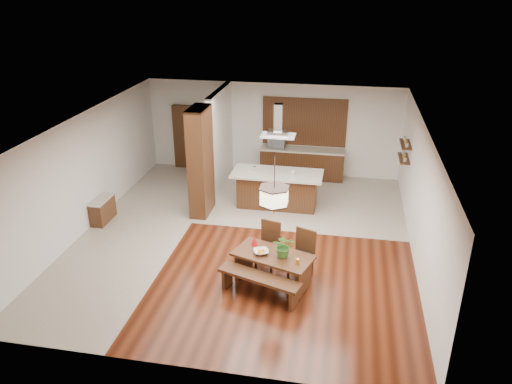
% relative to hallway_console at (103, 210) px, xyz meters
% --- Properties ---
extents(room_shell, '(9.00, 9.04, 2.92)m').
position_rel_hallway_console_xyz_m(room_shell, '(3.81, -0.20, 1.75)').
color(room_shell, '#38150A').
rests_on(room_shell, ground).
extents(tile_hallway, '(2.50, 9.00, 0.01)m').
position_rel_hallway_console_xyz_m(tile_hallway, '(1.06, -0.20, -0.31)').
color(tile_hallway, '#AFA392').
rests_on(tile_hallway, ground).
extents(tile_kitchen, '(5.50, 4.00, 0.01)m').
position_rel_hallway_console_xyz_m(tile_kitchen, '(5.06, 2.30, -0.31)').
color(tile_kitchen, '#AFA392').
rests_on(tile_kitchen, ground).
extents(soffit_band, '(8.00, 9.00, 0.02)m').
position_rel_hallway_console_xyz_m(soffit_band, '(3.81, -0.20, 2.57)').
color(soffit_band, '#402310').
rests_on(soffit_band, room_shell).
extents(partition_pier, '(0.45, 1.00, 2.90)m').
position_rel_hallway_console_xyz_m(partition_pier, '(2.41, 1.00, 1.14)').
color(partition_pier, black).
rests_on(partition_pier, ground).
extents(partition_stub, '(0.18, 2.40, 2.90)m').
position_rel_hallway_console_xyz_m(partition_stub, '(2.41, 3.10, 1.14)').
color(partition_stub, silver).
rests_on(partition_stub, ground).
extents(hallway_console, '(0.37, 0.88, 0.63)m').
position_rel_hallway_console_xyz_m(hallway_console, '(0.00, 0.00, 0.00)').
color(hallway_console, black).
rests_on(hallway_console, ground).
extents(hallway_doorway, '(1.10, 0.20, 2.10)m').
position_rel_hallway_console_xyz_m(hallway_doorway, '(1.11, 4.20, 0.74)').
color(hallway_doorway, black).
rests_on(hallway_doorway, ground).
extents(rear_counter, '(2.60, 0.62, 0.95)m').
position_rel_hallway_console_xyz_m(rear_counter, '(4.81, 4.00, 0.16)').
color(rear_counter, black).
rests_on(rear_counter, ground).
extents(kitchen_window, '(2.60, 0.08, 1.50)m').
position_rel_hallway_console_xyz_m(kitchen_window, '(4.81, 4.26, 1.44)').
color(kitchen_window, olive).
rests_on(kitchen_window, room_shell).
extents(shelf_lower, '(0.26, 0.90, 0.04)m').
position_rel_hallway_console_xyz_m(shelf_lower, '(7.68, 2.40, 1.08)').
color(shelf_lower, black).
rests_on(shelf_lower, room_shell).
extents(shelf_upper, '(0.26, 0.90, 0.04)m').
position_rel_hallway_console_xyz_m(shelf_upper, '(7.68, 2.40, 1.49)').
color(shelf_upper, black).
rests_on(shelf_upper, room_shell).
extents(dining_table, '(1.80, 1.29, 0.68)m').
position_rel_hallway_console_xyz_m(dining_table, '(4.80, -1.98, 0.18)').
color(dining_table, black).
rests_on(dining_table, ground).
extents(dining_bench, '(1.77, 0.91, 0.49)m').
position_rel_hallway_console_xyz_m(dining_bench, '(4.61, -2.54, -0.07)').
color(dining_bench, black).
rests_on(dining_bench, ground).
extents(dining_chair_left, '(0.56, 0.56, 1.04)m').
position_rel_hallway_console_xyz_m(dining_chair_left, '(4.58, -1.38, 0.20)').
color(dining_chair_left, black).
rests_on(dining_chair_left, ground).
extents(dining_chair_right, '(0.60, 0.60, 1.05)m').
position_rel_hallway_console_xyz_m(dining_chair_right, '(5.35, -1.64, 0.21)').
color(dining_chair_right, black).
rests_on(dining_chair_right, ground).
extents(pendant_lantern, '(0.64, 0.64, 1.31)m').
position_rel_hallway_console_xyz_m(pendant_lantern, '(4.80, -1.98, 1.93)').
color(pendant_lantern, '#FFF6C3').
rests_on(pendant_lantern, room_shell).
extents(foliage_plant, '(0.48, 0.42, 0.49)m').
position_rel_hallway_console_xyz_m(foliage_plant, '(5.02, -2.02, 0.61)').
color(foliage_plant, '#336923').
rests_on(foliage_plant, dining_table).
extents(fruit_bowl, '(0.40, 0.40, 0.08)m').
position_rel_hallway_console_xyz_m(fruit_bowl, '(4.55, -1.99, 0.40)').
color(fruit_bowl, beige).
rests_on(fruit_bowl, dining_table).
extents(napkin_cone, '(0.18, 0.18, 0.23)m').
position_rel_hallway_console_xyz_m(napkin_cone, '(4.35, -1.68, 0.48)').
color(napkin_cone, red).
rests_on(napkin_cone, dining_table).
extents(gold_ornament, '(0.09, 0.09, 0.11)m').
position_rel_hallway_console_xyz_m(gold_ornament, '(5.33, -2.24, 0.41)').
color(gold_ornament, gold).
rests_on(gold_ornament, dining_table).
extents(kitchen_island, '(2.46, 1.07, 1.02)m').
position_rel_hallway_console_xyz_m(kitchen_island, '(4.34, 1.74, 0.21)').
color(kitchen_island, black).
rests_on(kitchen_island, ground).
extents(range_hood, '(0.90, 0.55, 0.87)m').
position_rel_hallway_console_xyz_m(range_hood, '(4.34, 1.74, 2.15)').
color(range_hood, silver).
rests_on(range_hood, room_shell).
extents(island_cup, '(0.16, 0.16, 0.10)m').
position_rel_hallway_console_xyz_m(island_cup, '(4.77, 1.67, 0.75)').
color(island_cup, silver).
rests_on(island_cup, kitchen_island).
extents(microwave, '(0.55, 0.39, 0.30)m').
position_rel_hallway_console_xyz_m(microwave, '(3.99, 4.00, 0.78)').
color(microwave, '#B5B8BC').
rests_on(microwave, rear_counter).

